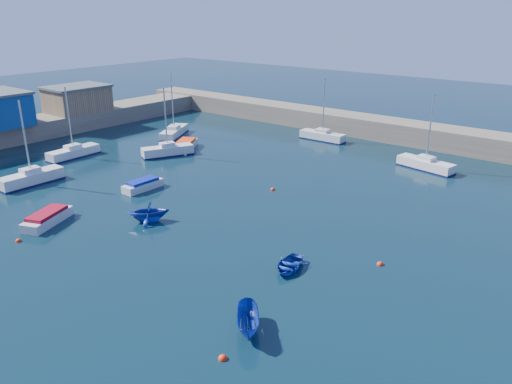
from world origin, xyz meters
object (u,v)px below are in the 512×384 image
Objects in this scene: brick_shed_a at (77,100)px; sailboat_4 at (174,132)px; sailboat_1 at (31,178)px; motorboat_0 at (47,218)px; sailboat_6 at (426,164)px; sailboat_2 at (73,152)px; dinghy_left at (148,211)px; motorboat_1 at (143,185)px; motorboat_2 at (185,145)px; sailboat_5 at (322,136)px; dinghy_center at (289,265)px; sailboat_3 at (168,150)px; dinghy_right at (248,322)px.

sailboat_4 is at bearing 19.57° from brick_shed_a.
motorboat_0 is at bearing -22.30° from sailboat_1.
sailboat_1 is 1.01× the size of sailboat_6.
sailboat_2 is at bearing 132.95° from sailboat_6.
dinghy_left is (6.09, 5.50, 0.39)m from motorboat_0.
motorboat_1 is 14.72m from motorboat_2.
sailboat_5 is 27.59m from motorboat_1.
sailboat_2 reaches higher than dinghy_center.
sailboat_5 is (18.67, 25.31, 0.01)m from sailboat_2.
sailboat_4 is 2.16× the size of motorboat_1.
sailboat_3 reaches higher than brick_shed_a.
sailboat_3 is 1.45× the size of motorboat_2.
dinghy_center is (33.92, -20.63, -0.25)m from sailboat_4.
dinghy_left is at bearing -175.67° from sailboat_5.
motorboat_2 is at bearing 142.32° from sailboat_5.
brick_shed_a is at bearing -164.83° from dinghy_left.
sailboat_2 is 40.36m from sailboat_6.
sailboat_1 is 15.72m from sailboat_3.
sailboat_4 reaches higher than sailboat_2.
sailboat_3 is 2.41× the size of dinghy_left.
motorboat_0 is 24.17m from motorboat_2.
brick_shed_a reaches higher than dinghy_center.
dinghy_right is (37.71, -13.13, 0.05)m from sailboat_2.
dinghy_right is (3.51, -34.56, 0.05)m from sailboat_6.
sailboat_4 reaches higher than dinghy_center.
dinghy_left is (13.56, -14.16, 0.25)m from sailboat_3.
brick_shed_a is 21.59m from sailboat_3.
sailboat_1 is 2.51× the size of dinghy_right.
sailboat_4 is 1.08× the size of sailboat_5.
dinghy_right is (22.10, -0.91, 0.15)m from motorboat_0.
brick_shed_a is at bearing 115.57° from sailboat_5.
brick_shed_a is at bearing -159.79° from sailboat_3.
sailboat_3 reaches higher than dinghy_right.
sailboat_6 reaches higher than sailboat_3.
brick_shed_a reaches higher than dinghy_right.
motorboat_1 is 1.31× the size of dinghy_center.
brick_shed_a is 21.20m from motorboat_2.
sailboat_3 reaches higher than motorboat_0.
motorboat_0 is at bearing 136.58° from dinghy_right.
motorboat_2 is (-26.43, -10.79, -0.08)m from sailboat_6.
dinghy_center is at bearing -166.58° from sailboat_6.
sailboat_6 is 34.74m from dinghy_right.
motorboat_1 is (13.72, -16.62, -0.10)m from sailboat_4.
sailboat_2 is at bearing 172.33° from motorboat_1.
sailboat_2 is 15.36m from motorboat_1.
motorboat_0 is (-18.59, -33.65, -0.11)m from sailboat_6.
motorboat_2 is at bearing 82.30° from sailboat_1.
sailboat_3 is (8.15, 7.44, 0.04)m from sailboat_2.
sailboat_5 is at bearing 68.00° from sailboat_1.
motorboat_1 is (9.91, 5.96, -0.20)m from sailboat_1.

